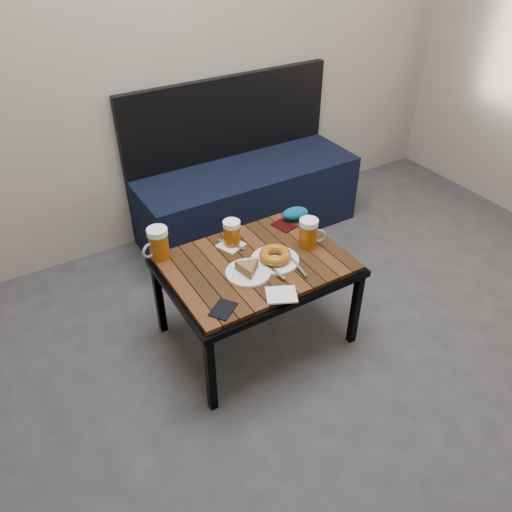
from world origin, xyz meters
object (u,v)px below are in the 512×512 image
beer_mug_right (309,233)px  plate_pie (248,270)px  bench (246,192)px  beer_mug_left (158,243)px  plate_bagel (275,257)px  passport_navy (223,309)px  knit_pouch (295,214)px  cafe_table (256,269)px  passport_burgundy (284,226)px  beer_mug_centre (232,233)px

beer_mug_right → plate_pie: (-0.35, -0.04, -0.05)m
bench → beer_mug_left: 1.07m
beer_mug_left → plate_bagel: 0.53m
plate_bagel → passport_navy: (-0.35, -0.16, -0.02)m
plate_pie → passport_navy: bearing=-144.1°
plate_bagel → knit_pouch: bearing=41.5°
cafe_table → beer_mug_left: 0.46m
plate_bagel → passport_burgundy: (0.20, 0.23, -0.02)m
cafe_table → passport_navy: 0.36m
cafe_table → beer_mug_right: size_ratio=5.91×
cafe_table → beer_mug_left: bearing=144.7°
bench → plate_pie: bearing=-119.5°
beer_mug_right → plate_pie: size_ratio=0.71×
beer_mug_centre → beer_mug_right: (0.30, -0.19, 0.01)m
beer_mug_centre → plate_bagel: size_ratio=0.46×
beer_mug_right → beer_mug_left: bearing=-167.6°
cafe_table → beer_mug_centre: bearing=99.4°
beer_mug_left → beer_mug_right: beer_mug_left is taller
plate_pie → plate_bagel: 0.15m
beer_mug_right → plate_pie: 0.36m
cafe_table → passport_burgundy: (0.27, 0.18, 0.05)m
passport_navy → passport_burgundy: 0.68m
passport_burgundy → plate_bagel: bearing=-143.3°
beer_mug_centre → plate_bagel: bearing=-92.8°
plate_bagel → knit_pouch: (0.29, 0.26, 0.01)m
beer_mug_centre → passport_navy: 0.46m
beer_mug_left → beer_mug_centre: 0.35m
beer_mug_centre → plate_pie: 0.24m
beer_mug_right → passport_burgundy: (-0.01, 0.20, -0.07)m
beer_mug_left → plate_pie: bearing=117.1°
passport_navy → knit_pouch: 0.77m
cafe_table → beer_mug_right: (0.28, -0.02, 0.12)m
knit_pouch → plate_pie: bearing=-148.4°
bench → cafe_table: bearing=-117.4°
beer_mug_left → knit_pouch: bearing=161.7°
cafe_table → beer_mug_centre: size_ratio=6.43×
beer_mug_right → bench: bearing=114.5°
knit_pouch → bench: bearing=81.6°
beer_mug_centre → plate_pie: size_ratio=0.65×
beer_mug_left → beer_mug_centre: bearing=151.2°
passport_burgundy → bench: bearing=62.8°
beer_mug_left → plate_pie: 0.43m
cafe_table → beer_mug_left: beer_mug_left is taller
plate_pie → passport_burgundy: size_ratio=1.81×
beer_mug_left → passport_burgundy: beer_mug_left is taller
beer_mug_centre → passport_navy: (-0.25, -0.38, -0.06)m
cafe_table → knit_pouch: size_ratio=6.02×
cafe_table → plate_pie: bearing=-141.0°
beer_mug_left → passport_burgundy: size_ratio=1.37×
beer_mug_right → knit_pouch: bearing=105.7°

